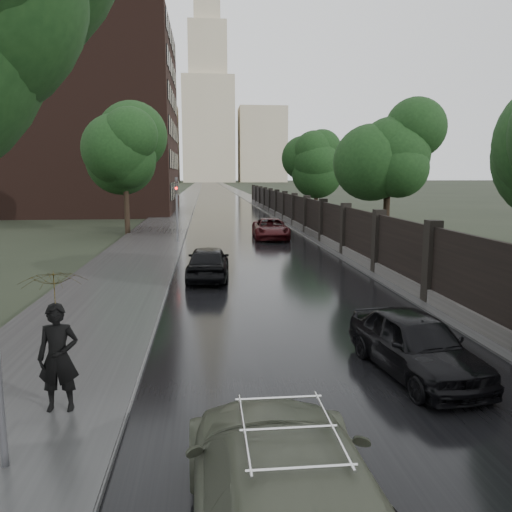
% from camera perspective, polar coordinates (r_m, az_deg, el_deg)
% --- Properties ---
extents(road, '(8.00, 420.00, 0.02)m').
position_cam_1_polar(road, '(195.18, -5.07, 7.97)').
color(road, black).
rests_on(road, ground).
extents(sidewalk_left, '(4.00, 420.00, 0.16)m').
position_cam_1_polar(sidewalk_left, '(195.19, -6.85, 7.96)').
color(sidewalk_left, '#2D2D2D').
rests_on(sidewalk_left, ground).
extents(verge_right, '(3.00, 420.00, 0.08)m').
position_cam_1_polar(verge_right, '(195.33, -3.44, 8.00)').
color(verge_right, '#2D2D2D').
rests_on(verge_right, ground).
extents(fence_right, '(0.45, 75.72, 2.70)m').
position_cam_1_polar(fence_right, '(37.95, 5.19, 4.49)').
color(fence_right, '#383533').
rests_on(fence_right, ground).
extents(tree_left_far, '(4.25, 4.25, 7.39)m').
position_cam_1_polar(tree_left_far, '(35.55, -14.78, 10.74)').
color(tree_left_far, black).
rests_on(tree_left_far, ground).
extents(tree_right_b, '(4.08, 4.08, 7.01)m').
position_cam_1_polar(tree_right_b, '(28.95, 14.90, 10.58)').
color(tree_right_b, black).
rests_on(tree_right_b, ground).
extents(tree_right_c, '(4.08, 4.08, 7.01)m').
position_cam_1_polar(tree_right_c, '(46.25, 6.95, 10.19)').
color(tree_right_c, black).
rests_on(tree_right_c, ground).
extents(traffic_light, '(0.16, 0.32, 4.00)m').
position_cam_1_polar(traffic_light, '(30.21, -9.04, 5.85)').
color(traffic_light, '#59595E').
rests_on(traffic_light, ground).
extents(brick_building, '(24.00, 18.00, 20.00)m').
position_cam_1_polar(brick_building, '(59.45, -21.46, 14.28)').
color(brick_building, black).
rests_on(brick_building, ground).
extents(stalinist_tower, '(92.00, 30.00, 159.00)m').
position_cam_1_polar(stalinist_tower, '(307.05, -5.47, 15.58)').
color(stalinist_tower, tan).
rests_on(stalinist_tower, ground).
extents(volga_sedan, '(2.19, 5.26, 1.52)m').
position_cam_1_polar(volga_sedan, '(5.79, 3.66, -26.12)').
color(volga_sedan, '#494E3E').
rests_on(volga_sedan, ground).
extents(hatchback_left, '(1.86, 4.13, 1.38)m').
position_cam_1_polar(hatchback_left, '(19.90, -5.50, -0.72)').
color(hatchback_left, black).
rests_on(hatchback_left, ground).
extents(car_right_near, '(2.06, 4.05, 1.32)m').
position_cam_1_polar(car_right_near, '(10.98, 17.79, -9.54)').
color(car_right_near, black).
rests_on(car_right_near, ground).
extents(car_right_far, '(2.39, 4.88, 1.34)m').
position_cam_1_polar(car_right_far, '(32.52, 1.68, 3.14)').
color(car_right_far, '#340B0E').
rests_on(car_right_far, ground).
extents(pedestrian_umbrella, '(1.08, 1.10, 2.90)m').
position_cam_1_polar(pedestrian_umbrella, '(8.88, -22.03, -4.62)').
color(pedestrian_umbrella, black).
rests_on(pedestrian_umbrella, sidewalk_left).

